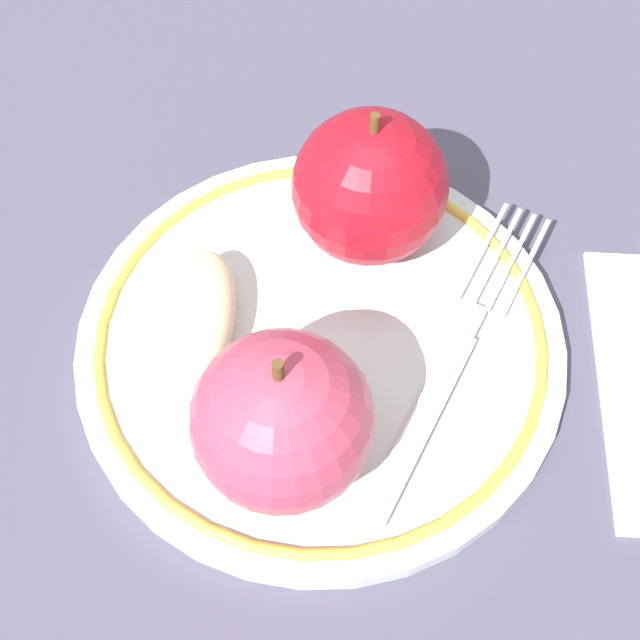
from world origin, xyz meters
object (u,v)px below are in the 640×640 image
object	(u,v)px
plate	(320,349)
fork	(453,360)
apple_red_whole	(370,187)
apple_slice_front	(202,310)
apple_second_whole	(284,421)

from	to	relation	value
plate	fork	xyz separation A→B (m)	(-0.01, -0.06, 0.01)
plate	apple_red_whole	xyz separation A→B (m)	(0.07, -0.02, 0.05)
apple_red_whole	plate	bearing A→B (deg)	163.56
apple_slice_front	apple_red_whole	bearing A→B (deg)	-53.01
plate	apple_red_whole	bearing A→B (deg)	-16.44
apple_second_whole	apple_slice_front	size ratio (longest dim) A/B	1.18
plate	fork	size ratio (longest dim) A/B	1.31
plate	fork	world-z (taller)	fork
fork	plate	bearing A→B (deg)	107.39
plate	apple_second_whole	size ratio (longest dim) A/B	2.77
plate	apple_second_whole	xyz separation A→B (m)	(-0.06, 0.01, 0.05)
apple_red_whole	fork	size ratio (longest dim) A/B	0.47
plate	apple_red_whole	distance (m)	0.08
plate	apple_second_whole	bearing A→B (deg)	170.63
plate	fork	distance (m)	0.07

